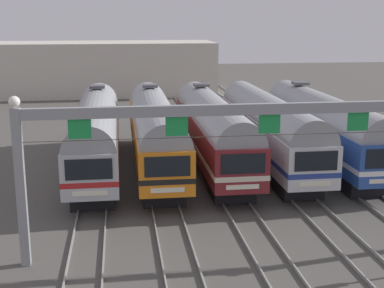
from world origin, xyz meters
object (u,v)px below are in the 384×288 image
commuter_train_stainless (96,131)px  commuter_train_orange (155,130)px  catenary_gantry (269,134)px  commuter_train_maroon (213,128)px  commuter_train_silver (269,127)px  commuter_train_blue (323,125)px

commuter_train_stainless → commuter_train_orange: (3.83, 0.00, 0.00)m
commuter_train_orange → catenary_gantry: bearing=-74.2°
commuter_train_maroon → commuter_train_silver: size_ratio=1.00×
commuter_train_blue → commuter_train_stainless: bearing=180.0°
commuter_train_silver → commuter_train_blue: bearing=0.1°
commuter_train_maroon → commuter_train_blue: 7.65m
commuter_train_blue → commuter_train_maroon: bearing=180.0°
commuter_train_stainless → commuter_train_orange: size_ratio=1.00×
commuter_train_stainless → commuter_train_silver: bearing=-0.0°
commuter_train_stainless → commuter_train_blue: size_ratio=1.00×
commuter_train_stainless → catenary_gantry: catenary_gantry is taller
commuter_train_silver → commuter_train_orange: bearing=180.0°
commuter_train_stainless → commuter_train_silver: (11.48, -0.00, -0.00)m
commuter_train_maroon → catenary_gantry: size_ratio=0.88×
commuter_train_blue → catenary_gantry: size_ratio=0.88×
commuter_train_stainless → commuter_train_maroon: bearing=0.0°
commuter_train_silver → catenary_gantry: bearing=-105.8°
commuter_train_stainless → commuter_train_maroon: (7.65, 0.00, 0.00)m
catenary_gantry → commuter_train_maroon: bearing=90.0°
commuter_train_stainless → catenary_gantry: 15.72m
commuter_train_silver → commuter_train_blue: size_ratio=1.00×
commuter_train_silver → commuter_train_blue: (3.83, 0.00, 0.00)m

